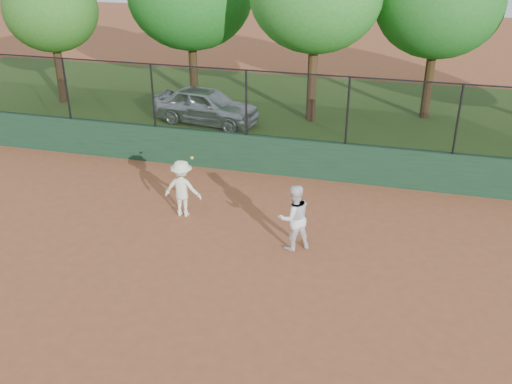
% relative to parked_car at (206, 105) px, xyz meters
% --- Properties ---
extents(ground, '(80.00, 80.00, 0.00)m').
position_rel_parked_car_xyz_m(ground, '(3.23, -10.03, -0.69)').
color(ground, '#984F31').
rests_on(ground, ground).
extents(back_wall, '(26.00, 0.20, 1.20)m').
position_rel_parked_car_xyz_m(back_wall, '(3.23, -4.03, -0.09)').
color(back_wall, '#1C3D26').
rests_on(back_wall, ground).
extents(grass_strip, '(36.00, 12.00, 0.01)m').
position_rel_parked_car_xyz_m(grass_strip, '(3.23, 1.97, -0.69)').
color(grass_strip, '#2B4D18').
rests_on(grass_strip, ground).
extents(parked_car, '(4.27, 2.22, 1.39)m').
position_rel_parked_car_xyz_m(parked_car, '(0.00, 0.00, 0.00)').
color(parked_car, silver).
rests_on(parked_car, ground).
extents(player_second, '(1.01, 0.96, 1.64)m').
position_rel_parked_car_xyz_m(player_second, '(5.05, -8.18, 0.13)').
color(player_second, white).
rests_on(player_second, ground).
extents(player_main, '(1.02, 0.60, 1.79)m').
position_rel_parked_car_xyz_m(player_main, '(1.89, -7.27, 0.08)').
color(player_main, white).
rests_on(player_main, ground).
extents(fence_assembly, '(26.00, 0.06, 2.00)m').
position_rel_parked_car_xyz_m(fence_assembly, '(3.21, -4.03, 1.54)').
color(fence_assembly, black).
rests_on(fence_assembly, back_wall).
extents(tree_0, '(3.83, 3.48, 5.45)m').
position_rel_parked_car_xyz_m(tree_0, '(-6.84, 1.07, 3.08)').
color(tree_0, '#422B17').
rests_on(tree_0, ground).
extents(tree_3, '(4.67, 4.24, 6.38)m').
position_rel_parked_car_xyz_m(tree_3, '(8.11, 2.84, 3.65)').
color(tree_3, '#3E2814').
rests_on(tree_3, ground).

